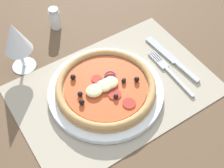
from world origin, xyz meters
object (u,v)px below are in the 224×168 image
at_px(pepper_shaker, 55,18).
at_px(plate, 106,92).
at_px(fork, 169,70).
at_px(knife, 171,58).
at_px(pizza, 106,88).
at_px(wine_glass, 15,38).

bearing_deg(pepper_shaker, plate, -91.85).
xyz_separation_m(fork, knife, (0.03, 0.03, 0.00)).
relative_size(plate, pepper_shaker, 4.29).
height_order(plate, pizza, pizza).
distance_m(plate, wine_glass, 0.26).
height_order(plate, knife, plate).
xyz_separation_m(pizza, knife, (0.21, 0.00, -0.02)).
bearing_deg(fork, pepper_shaker, 29.13).
bearing_deg(knife, pizza, 87.87).
bearing_deg(plate, pepper_shaker, 88.15).
relative_size(pizza, wine_glass, 1.67).
height_order(pizza, fork, pizza).
bearing_deg(pepper_shaker, wine_glass, -146.98).
xyz_separation_m(fork, pepper_shaker, (-0.17, 0.32, 0.03)).
bearing_deg(wine_glass, fork, -36.28).
bearing_deg(pizza, wine_glass, 123.31).
bearing_deg(wine_glass, pizza, -56.69).
relative_size(pizza, pepper_shaker, 3.70).
distance_m(knife, wine_glass, 0.41).
bearing_deg(wine_glass, pepper_shaker, 33.02).
bearing_deg(plate, pizza, 157.12).
height_order(fork, wine_glass, wine_glass).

